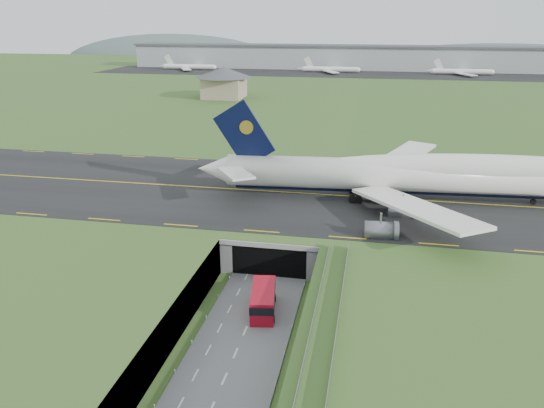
# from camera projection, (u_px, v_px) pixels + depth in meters

# --- Properties ---
(ground) EXTENTS (900.00, 900.00, 0.00)m
(ground) POSITION_uv_depth(u_px,v_px,m) (258.00, 302.00, 77.50)
(ground) COLOR #376227
(ground) RESTS_ON ground
(airfield_deck) EXTENTS (800.00, 800.00, 6.00)m
(airfield_deck) POSITION_uv_depth(u_px,v_px,m) (258.00, 284.00, 76.49)
(airfield_deck) COLOR gray
(airfield_deck) RESTS_ON ground
(trench_road) EXTENTS (12.00, 75.00, 0.20)m
(trench_road) POSITION_uv_depth(u_px,v_px,m) (246.00, 329.00, 70.53)
(trench_road) COLOR slate
(trench_road) RESTS_ON ground
(taxiway) EXTENTS (800.00, 44.00, 0.18)m
(taxiway) POSITION_uv_depth(u_px,v_px,m) (293.00, 193.00, 105.99)
(taxiway) COLOR black
(taxiway) RESTS_ON airfield_deck
(tunnel_portal) EXTENTS (17.00, 22.30, 6.00)m
(tunnel_portal) POSITION_uv_depth(u_px,v_px,m) (279.00, 237.00, 91.84)
(tunnel_portal) COLOR gray
(tunnel_portal) RESTS_ON ground
(guideway) EXTENTS (3.00, 53.00, 7.05)m
(guideway) POSITION_uv_depth(u_px,v_px,m) (320.00, 358.00, 56.06)
(guideway) COLOR #A8A8A3
(guideway) RESTS_ON ground
(jumbo_jet) EXTENTS (89.20, 58.19, 19.29)m
(jumbo_jet) POSITION_uv_depth(u_px,v_px,m) (428.00, 175.00, 100.01)
(jumbo_jet) COLOR white
(jumbo_jet) RESTS_ON ground
(shuttle_tram) EXTENTS (4.56, 9.07, 3.51)m
(shuttle_tram) POSITION_uv_depth(u_px,v_px,m) (263.00, 300.00, 74.24)
(shuttle_tram) COLOR #AB0B1C
(shuttle_tram) RESTS_ON ground
(service_building) EXTENTS (24.38, 24.38, 13.16)m
(service_building) POSITION_uv_depth(u_px,v_px,m) (224.00, 80.00, 227.05)
(service_building) COLOR tan
(service_building) RESTS_ON ground
(cargo_terminal) EXTENTS (320.00, 67.00, 15.60)m
(cargo_terminal) POSITION_uv_depth(u_px,v_px,m) (355.00, 57.00, 349.83)
(cargo_terminal) COLOR #B2B2B2
(cargo_terminal) RESTS_ON ground
(distant_hills) EXTENTS (700.00, 91.00, 60.00)m
(distant_hills) POSITION_uv_depth(u_px,v_px,m) (435.00, 69.00, 465.00)
(distant_hills) COLOR #566763
(distant_hills) RESTS_ON ground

